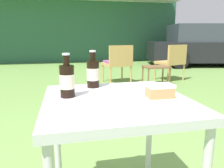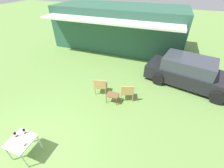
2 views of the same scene
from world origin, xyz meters
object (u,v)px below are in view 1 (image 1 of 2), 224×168
at_px(cake_on_plate, 157,94).
at_px(cola_bottle_far, 67,80).
at_px(patio_table, 116,114).
at_px(parked_car, 209,46).
at_px(cola_bottle_near, 93,73).
at_px(wicker_chair_plain, 172,60).
at_px(garden_side_table, 156,69).
at_px(wicker_chair_cushioned, 118,61).

xyz_separation_m(cake_on_plate, cola_bottle_far, (-0.43, 0.14, 0.06)).
height_order(patio_table, cola_bottle_far, cola_bottle_far).
height_order(parked_car, cola_bottle_near, parked_car).
relative_size(wicker_chair_plain, garden_side_table, 1.59).
relative_size(parked_car, patio_table, 6.24).
height_order(garden_side_table, cola_bottle_far, cola_bottle_far).
relative_size(parked_car, garden_side_table, 8.66).
bearing_deg(parked_car, cola_bottle_near, -118.28).
relative_size(garden_side_table, patio_table, 0.72).
xyz_separation_m(garden_side_table, cake_on_plate, (-1.48, -3.38, 0.41)).
bearing_deg(wicker_chair_cushioned, cake_on_plate, 66.45).
relative_size(wicker_chair_cushioned, cola_bottle_near, 3.82).
distance_m(cake_on_plate, cola_bottle_near, 0.43).
bearing_deg(cake_on_plate, wicker_chair_plain, 61.36).
distance_m(parked_car, patio_table, 7.73).
bearing_deg(wicker_chair_plain, wicker_chair_cushioned, -19.65).
distance_m(wicker_chair_plain, garden_side_table, 0.68).
bearing_deg(wicker_chair_plain, cola_bottle_far, 36.73).
bearing_deg(patio_table, wicker_chair_cushioned, 76.06).
relative_size(garden_side_table, cake_on_plate, 2.33).
bearing_deg(parked_car, wicker_chair_plain, -125.95).
distance_m(parked_car, cola_bottle_near, 7.58).
height_order(wicker_chair_plain, cake_on_plate, wicker_chair_plain).
xyz_separation_m(wicker_chair_cushioned, garden_side_table, (0.76, -0.39, -0.13)).
bearing_deg(parked_car, cake_on_plate, -115.16).
relative_size(patio_table, cake_on_plate, 3.22).
distance_m(cola_bottle_near, cola_bottle_far, 0.24).
height_order(wicker_chair_plain, garden_side_table, wicker_chair_plain).
bearing_deg(cake_on_plate, patio_table, 161.04).
bearing_deg(cake_on_plate, wicker_chair_cushioned, 79.05).
height_order(wicker_chair_cushioned, garden_side_table, wicker_chair_cushioned).
distance_m(wicker_chair_cushioned, patio_table, 3.82).
xyz_separation_m(parked_car, garden_side_table, (-3.18, -2.70, -0.33)).
height_order(garden_side_table, patio_table, patio_table).
xyz_separation_m(cake_on_plate, cola_bottle_near, (-0.27, 0.33, 0.06)).
bearing_deg(wicker_chair_plain, patio_table, 39.88).
bearing_deg(garden_side_table, cola_bottle_far, -120.52).
distance_m(wicker_chair_cushioned, garden_side_table, 0.86).
xyz_separation_m(garden_side_table, patio_table, (-1.67, -3.31, 0.29)).
bearing_deg(wicker_chair_plain, cola_bottle_near, 37.05).
relative_size(wicker_chair_cushioned, cola_bottle_far, 3.82).
height_order(cake_on_plate, cola_bottle_far, cola_bottle_far).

